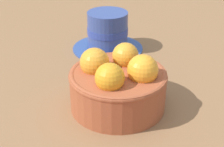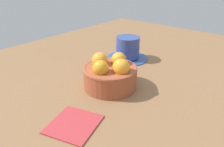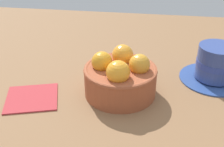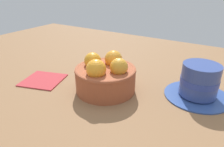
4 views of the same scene
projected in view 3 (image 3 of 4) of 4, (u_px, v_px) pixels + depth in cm
name	position (u px, v px, depth cm)	size (l,w,h in cm)	color
ground_plane	(120.00, 103.00, 61.02)	(148.75, 106.55, 4.85)	brown
terracotta_bowl	(120.00, 76.00, 57.86)	(14.63, 14.63, 9.19)	#9E4C2D
coffee_cup	(216.00, 65.00, 62.95)	(14.76, 14.76, 8.01)	#2E4A8F
folded_napkin	(32.00, 97.00, 57.89)	(10.05, 9.56, 0.60)	#B23338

